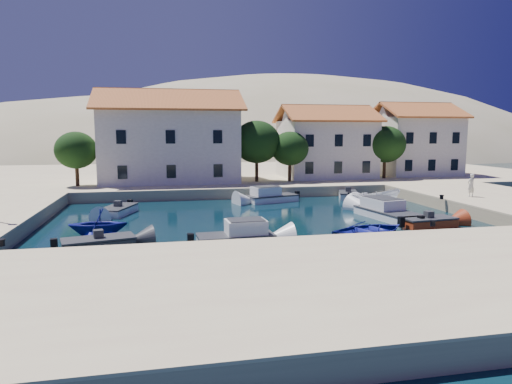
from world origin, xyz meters
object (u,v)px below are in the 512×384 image
(cabin_cruiser_east, at_px, (389,212))
(building_mid, at_px, (326,141))
(cabin_cruiser_south, at_px, (236,237))
(pedestrian, at_px, (471,185))
(building_left, at_px, (169,135))
(boat_east, at_px, (375,208))
(rowboat_south, at_px, (371,237))
(building_right, at_px, (414,138))

(cabin_cruiser_east, bearing_deg, building_mid, -17.02)
(cabin_cruiser_south, distance_m, pedestrian, 22.36)
(building_left, bearing_deg, boat_east, -43.74)
(cabin_cruiser_east, xyz_separation_m, pedestrian, (8.63, 2.61, 1.47))
(rowboat_south, height_order, cabin_cruiser_east, cabin_cruiser_east)
(building_left, bearing_deg, building_right, 3.81)
(rowboat_south, height_order, pedestrian, pedestrian)
(boat_east, relative_size, pedestrian, 2.35)
(building_left, xyz_separation_m, rowboat_south, (11.39, -24.97, -5.94))
(building_mid, xyz_separation_m, building_right, (12.00, 1.00, 0.25))
(rowboat_south, height_order, boat_east, boat_east)
(rowboat_south, relative_size, pedestrian, 2.61)
(building_right, height_order, boat_east, building_right)
(building_mid, distance_m, building_right, 12.04)
(building_left, relative_size, boat_east, 3.30)
(building_right, bearing_deg, building_left, -176.19)
(rowboat_south, xyz_separation_m, cabin_cruiser_east, (3.82, 5.11, 0.48))
(building_left, distance_m, boat_east, 23.30)
(building_right, xyz_separation_m, rowboat_south, (-18.61, -26.97, -5.47))
(building_mid, height_order, cabin_cruiser_east, building_mid)
(pedestrian, bearing_deg, cabin_cruiser_south, 6.20)
(building_mid, distance_m, cabin_cruiser_east, 21.57)
(building_left, height_order, rowboat_south, building_left)
(rowboat_south, bearing_deg, boat_east, -47.41)
(building_mid, bearing_deg, rowboat_south, -104.29)
(building_mid, height_order, pedestrian, building_mid)
(rowboat_south, relative_size, cabin_cruiser_east, 0.82)
(building_mid, height_order, building_right, building_right)
(building_mid, distance_m, cabin_cruiser_south, 30.65)
(pedestrian, bearing_deg, rowboat_south, 16.78)
(cabin_cruiser_south, height_order, cabin_cruiser_east, same)
(cabin_cruiser_south, bearing_deg, building_mid, 57.68)
(cabin_cruiser_east, xyz_separation_m, boat_east, (1.07, 4.28, -0.48))
(boat_east, bearing_deg, cabin_cruiser_east, 161.96)
(cabin_cruiser_east, bearing_deg, building_left, 28.05)
(cabin_cruiser_south, xyz_separation_m, cabin_cruiser_east, (12.17, 5.47, 0.00))
(building_left, relative_size, building_right, 1.56)
(building_right, xyz_separation_m, pedestrian, (-6.17, -19.25, -3.52))
(building_mid, distance_m, boat_east, 17.46)
(building_left, xyz_separation_m, boat_east, (16.27, -15.58, -5.94))
(cabin_cruiser_south, relative_size, boat_east, 0.98)
(building_mid, bearing_deg, building_left, -176.82)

